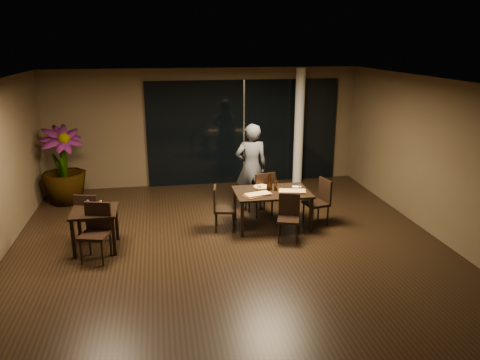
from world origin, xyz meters
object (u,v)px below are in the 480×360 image
chair_main_right (320,199)px  main_table (272,195)px  chair_main_near (289,215)px  chair_side_near (96,229)px  chair_main_far (263,191)px  chair_main_left (220,206)px  bottle_a (268,182)px  side_table (95,217)px  bottle_b (276,184)px  bottle_c (270,182)px  potted_plant (63,166)px  diner (251,167)px  chair_side_far (89,214)px

chair_main_right → main_table: bearing=-104.6°
chair_main_near → chair_side_near: chair_side_near is taller
chair_main_far → chair_main_near: bearing=85.6°
chair_main_left → bottle_a: size_ratio=2.79×
main_table → side_table: same height
chair_main_far → chair_main_left: 1.17m
side_table → bottle_b: bottle_b is taller
chair_main_far → chair_main_near: 1.30m
chair_main_right → bottle_c: bottle_c is taller
chair_main_left → chair_side_near: size_ratio=0.90×
bottle_b → bottle_c: (-0.10, 0.05, 0.03)m
potted_plant → chair_main_left: bearing=-33.8°
side_table → chair_main_far: bearing=18.5°
main_table → chair_main_right: bearing=-2.1°
side_table → chair_main_near: chair_main_near is taller
main_table → diner: diner is taller
side_table → chair_side_near: (0.07, -0.41, -0.07)m
bottle_c → bottle_a: bearing=161.7°
chair_main_near → chair_main_left: chair_main_left is taller
side_table → chair_main_far: 3.53m
chair_side_near → diner: 3.71m
diner → bottle_b: diner is taller
main_table → bottle_c: bottle_c is taller
chair_main_far → chair_side_far: size_ratio=1.04×
chair_main_near → potted_plant: bearing=166.0°
diner → chair_side_near: bearing=31.9°
chair_side_near → bottle_b: bearing=31.0°
side_table → bottle_c: (3.38, 0.58, 0.30)m
chair_side_far → chair_side_near: chair_side_near is taller
main_table → chair_main_right: size_ratio=1.58×
main_table → diner: bearing=101.3°
chair_main_right → chair_side_near: chair_side_near is taller
side_table → chair_main_far: size_ratio=0.81×
chair_main_far → chair_side_near: size_ratio=0.99×
side_table → bottle_c: bottle_c is taller
chair_main_near → diner: 1.84m
chair_main_right → potted_plant: size_ratio=0.53×
diner → chair_main_left: bearing=51.3°
side_table → diner: (3.19, 1.56, 0.35)m
chair_main_left → chair_side_near: 2.46m
chair_side_far → chair_side_near: 0.84m
main_table → chair_main_right: 1.02m
chair_side_far → bottle_b: bottle_b is taller
side_table → bottle_a: bottle_a is taller
chair_main_near → chair_main_right: chair_main_right is taller
chair_main_far → chair_main_right: bearing=134.0°
chair_main_far → chair_main_right: chair_main_far is taller
side_table → bottle_a: 3.40m
chair_main_near → chair_side_far: size_ratio=0.92×
main_table → bottle_c: 0.26m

